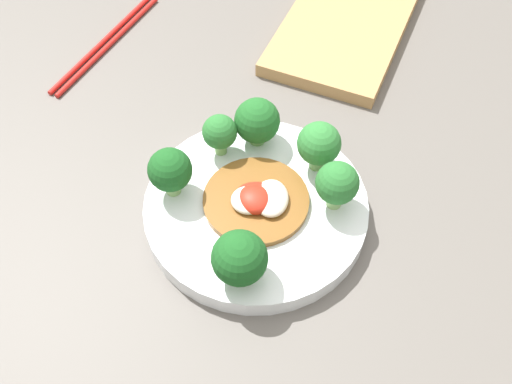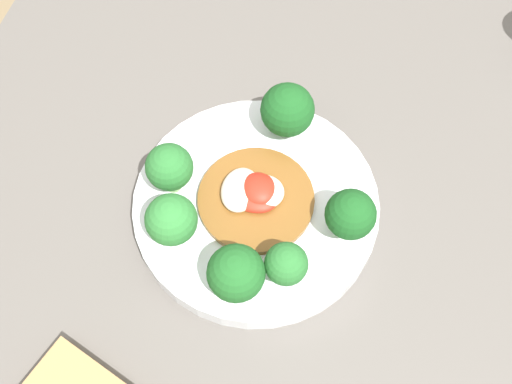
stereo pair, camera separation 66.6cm
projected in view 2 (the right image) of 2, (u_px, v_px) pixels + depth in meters
ground_plane at (275, 377)px, 1.28m from camera, size 8.00×8.00×0.00m
table at (281, 333)px, 0.95m from camera, size 1.19×0.86×0.74m
plate at (256, 206)px, 0.63m from camera, size 0.25×0.25×0.02m
broccoli_west at (236, 273)px, 0.54m from camera, size 0.05×0.05×0.06m
broccoli_southwest at (290, 265)px, 0.55m from camera, size 0.04×0.04×0.06m
broccoli_northwest at (171, 220)px, 0.56m from camera, size 0.05×0.05×0.06m
broccoli_south at (350, 215)px, 0.57m from camera, size 0.05×0.05×0.06m
broccoli_east at (287, 110)px, 0.63m from camera, size 0.06×0.06×0.06m
broccoli_north at (169, 168)px, 0.59m from camera, size 0.05×0.05×0.06m
stirfry_center at (254, 195)px, 0.61m from camera, size 0.12×0.12×0.02m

